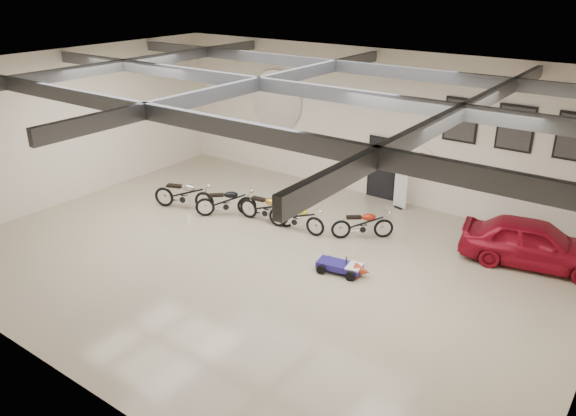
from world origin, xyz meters
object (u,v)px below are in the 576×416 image
Objects in this scene: motorcycle_silver at (184,193)px; motorcycle_red at (363,223)px; motorcycle_gold at (267,207)px; banner_stand at (401,181)px; motorcycle_black at (226,201)px; go_kart at (344,265)px; vintage_car at (534,243)px; motorcycle_yellow at (296,216)px.

motorcycle_silver is 6.01m from motorcycle_red.
motorcycle_gold is 1.08× the size of motorcycle_red.
banner_stand is at bearing 53.30° from motorcycle_red.
go_kart is (4.99, -1.04, -0.24)m from motorcycle_black.
banner_stand is at bearing 89.01° from go_kart.
vintage_car is (7.39, 2.01, 0.13)m from motorcycle_gold.
motorcycle_red is (4.34, 1.10, -0.03)m from motorcycle_black.
motorcycle_red is 0.48× the size of vintage_car.
motorcycle_red is 2.24m from go_kart.
motorcycle_gold is at bearing -115.42° from banner_stand.
motorcycle_gold is 1.04× the size of motorcycle_yellow.
vintage_car is at bearing -26.10° from motorcycle_black.
motorcycle_red is 4.62m from vintage_car.
motorcycle_black is 4.48m from motorcycle_red.
motorcycle_silver is 1.46× the size of go_kart.
go_kart is at bearing 120.62° from vintage_car.
motorcycle_yellow is at bearing 141.03° from go_kart.
motorcycle_gold is 3.05m from motorcycle_red.
banner_stand is 1.30× the size of go_kart.
go_kart is (6.47, -0.64, -0.28)m from motorcycle_silver.
motorcycle_gold reaches higher than motorcycle_red.
vintage_car is (4.55, -1.50, -0.29)m from banner_stand.
motorcycle_gold is 1.11m from motorcycle_yellow.
motorcycle_silver is at bearing 154.08° from motorcycle_black.
motorcycle_yellow is 2.87m from go_kart.
motorcycle_silver is 1.06× the size of motorcycle_gold.
vintage_car is (3.79, 3.38, 0.38)m from go_kart.
motorcycle_yellow is 6.60m from vintage_car.
banner_stand reaches higher than motorcycle_black.
banner_stand is 4.99m from go_kart.
motorcycle_yellow is at bearing -32.96° from motorcycle_black.
motorcycle_red is (5.82, 1.50, -0.07)m from motorcycle_silver.
motorcycle_yellow is 1.04× the size of motorcycle_red.
motorcycle_gold is at bearing -5.14° from motorcycle_silver.
banner_stand is 2.78m from motorcycle_red.
banner_stand is 0.98× the size of motorcycle_black.
go_kart is at bearing -52.78° from motorcycle_black.
motorcycle_silver is at bearing 155.46° from motorcycle_red.
motorcycle_silver is at bearing -170.86° from motorcycle_gold.
banner_stand is 4.53m from motorcycle_gold.
motorcycle_red is (0.11, -2.74, -0.46)m from banner_stand.
vintage_car reaches higher than motorcycle_red.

